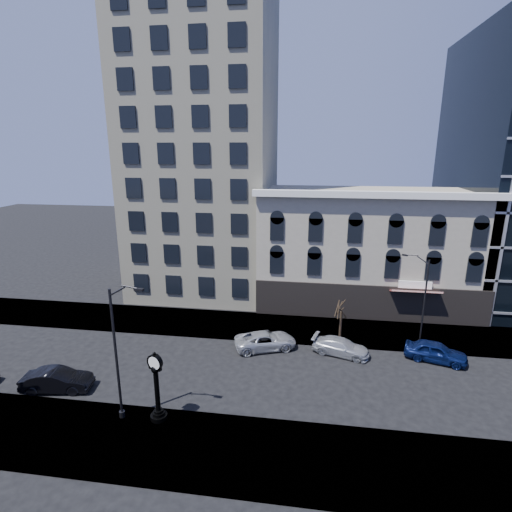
# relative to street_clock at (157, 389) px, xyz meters

# --- Properties ---
(ground) EXTENTS (160.00, 160.00, 0.00)m
(ground) POSITION_rel_street_clock_xyz_m (2.61, 6.00, -2.18)
(ground) COLOR black
(ground) RESTS_ON ground
(sidewalk_far) EXTENTS (160.00, 6.00, 0.12)m
(sidewalk_far) POSITION_rel_street_clock_xyz_m (2.61, 14.00, -2.12)
(sidewalk_far) COLOR gray
(sidewalk_far) RESTS_ON ground
(sidewalk_near) EXTENTS (160.00, 6.00, 0.12)m
(sidewalk_near) POSITION_rel_street_clock_xyz_m (2.61, -2.00, -2.12)
(sidewalk_near) COLOR gray
(sidewalk_near) RESTS_ON ground
(cream_tower) EXTENTS (15.90, 15.40, 42.50)m
(cream_tower) POSITION_rel_street_clock_xyz_m (-3.50, 24.88, 17.14)
(cream_tower) COLOR beige
(cream_tower) RESTS_ON ground
(victorian_row) EXTENTS (22.60, 11.19, 12.50)m
(victorian_row) POSITION_rel_street_clock_xyz_m (14.61, 21.89, 3.81)
(victorian_row) COLOR #A39B86
(victorian_row) RESTS_ON ground
(street_clock) EXTENTS (1.04, 1.04, 4.57)m
(street_clock) POSITION_rel_street_clock_xyz_m (0.00, 0.00, 0.00)
(street_clock) COLOR black
(street_clock) RESTS_ON sidewalk_near
(street_lamp_near) EXTENTS (2.31, 0.55, 8.93)m
(street_lamp_near) POSITION_rel_street_clock_xyz_m (-1.67, -0.25, 4.68)
(street_lamp_near) COLOR black
(street_lamp_near) RESTS_ON sidewalk_near
(street_lamp_far) EXTENTS (1.92, 0.99, 7.88)m
(street_lamp_far) POSITION_rel_street_clock_xyz_m (17.79, 12.62, 3.88)
(street_lamp_far) COLOR black
(street_lamp_far) RESTS_ON sidewalk_far
(bare_tree_far) EXTENTS (2.19, 2.19, 3.76)m
(bare_tree_far) POSITION_rel_street_clock_xyz_m (11.70, 12.89, 0.76)
(bare_tree_far) COLOR #2F2317
(bare_tree_far) RESTS_ON sidewalk_far
(car_near_b) EXTENTS (4.87, 2.38, 1.54)m
(car_near_b) POSITION_rel_street_clock_xyz_m (-8.14, 2.03, -1.42)
(car_near_b) COLOR black
(car_near_b) RESTS_ON ground
(car_far_a) EXTENTS (5.62, 4.02, 1.42)m
(car_far_a) POSITION_rel_street_clock_xyz_m (5.41, 9.98, -1.47)
(car_far_a) COLOR #A5A8AD
(car_far_a) RESTS_ON ground
(car_far_b) EXTENTS (4.94, 3.08, 1.33)m
(car_far_b) POSITION_rel_street_clock_xyz_m (11.59, 9.87, -1.52)
(car_far_b) COLOR #A5A8AD
(car_far_b) RESTS_ON ground
(car_far_c) EXTENTS (4.94, 3.10, 1.57)m
(car_far_c) POSITION_rel_street_clock_xyz_m (18.91, 9.92, -1.40)
(car_far_c) COLOR #0C194C
(car_far_c) RESTS_ON ground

